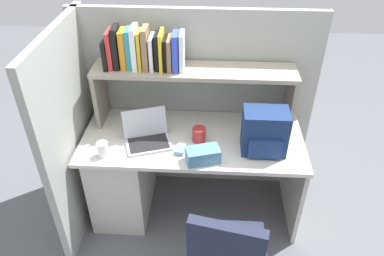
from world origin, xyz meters
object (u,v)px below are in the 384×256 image
object	(u,v)px
paper_cup	(103,149)
laptop	(147,136)
computer_mouse	(180,149)
snack_canister	(199,134)
tissue_box	(203,155)
backpack	(265,132)

from	to	relation	value
paper_cup	laptop	bearing A→B (deg)	32.34
laptop	computer_mouse	distance (m)	0.27
computer_mouse	paper_cup	xyz separation A→B (m)	(-0.52, -0.08, 0.04)
laptop	snack_canister	size ratio (longest dim) A/B	3.58
laptop	computer_mouse	world-z (taller)	laptop
tissue_box	snack_canister	bearing A→B (deg)	82.48
laptop	backpack	xyz separation A→B (m)	(0.81, -0.05, 0.10)
backpack	snack_canister	xyz separation A→B (m)	(-0.44, 0.08, -0.10)
laptop	tissue_box	bearing A→B (deg)	-25.22
paper_cup	snack_canister	bearing A→B (deg)	17.92
backpack	paper_cup	distance (m)	1.09
computer_mouse	snack_canister	distance (m)	0.18
tissue_box	snack_canister	distance (m)	0.23
laptop	paper_cup	xyz separation A→B (m)	(-0.27, -0.17, 0.00)
computer_mouse	paper_cup	world-z (taller)	paper_cup
paper_cup	tissue_box	bearing A→B (deg)	-1.40
snack_canister	tissue_box	bearing A→B (deg)	-81.11
snack_canister	laptop	bearing A→B (deg)	-174.68
backpack	computer_mouse	distance (m)	0.58
backpack	paper_cup	xyz separation A→B (m)	(-1.08, -0.13, -0.10)
backpack	snack_canister	distance (m)	0.46
tissue_box	laptop	bearing A→B (deg)	138.38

